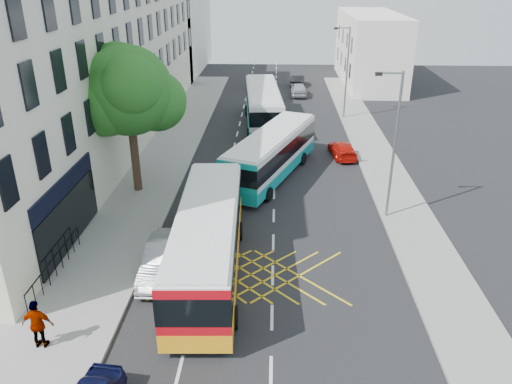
# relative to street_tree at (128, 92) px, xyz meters

# --- Properties ---
(ground) EXTENTS (120.00, 120.00, 0.00)m
(ground) POSITION_rel_street_tree_xyz_m (8.51, -14.97, -6.29)
(ground) COLOR black
(ground) RESTS_ON ground
(pavement_left) EXTENTS (5.00, 70.00, 0.15)m
(pavement_left) POSITION_rel_street_tree_xyz_m (0.01, 0.03, -6.22)
(pavement_left) COLOR gray
(pavement_left) RESTS_ON ground
(pavement_right) EXTENTS (3.00, 70.00, 0.15)m
(pavement_right) POSITION_rel_street_tree_xyz_m (16.01, 0.03, -6.22)
(pavement_right) COLOR gray
(pavement_right) RESTS_ON ground
(terrace_main) EXTENTS (8.30, 45.00, 13.50)m
(terrace_main) POSITION_rel_street_tree_xyz_m (-5.49, 9.52, 0.46)
(terrace_main) COLOR #ECE6C5
(terrace_main) RESTS_ON ground
(terrace_far) EXTENTS (8.00, 20.00, 10.00)m
(terrace_far) POSITION_rel_street_tree_xyz_m (-5.49, 40.03, -1.29)
(terrace_far) COLOR silver
(terrace_far) RESTS_ON ground
(building_right) EXTENTS (6.00, 18.00, 8.00)m
(building_right) POSITION_rel_street_tree_xyz_m (19.51, 33.03, -2.29)
(building_right) COLOR silver
(building_right) RESTS_ON ground
(street_tree) EXTENTS (6.30, 5.70, 8.80)m
(street_tree) POSITION_rel_street_tree_xyz_m (0.00, 0.00, 0.00)
(street_tree) COLOR #382619
(street_tree) RESTS_ON pavement_left
(lamp_near) EXTENTS (1.45, 0.15, 8.00)m
(lamp_near) POSITION_rel_street_tree_xyz_m (14.71, -2.97, -1.68)
(lamp_near) COLOR slate
(lamp_near) RESTS_ON pavement_right
(lamp_far) EXTENTS (1.45, 0.15, 8.00)m
(lamp_far) POSITION_rel_street_tree_xyz_m (14.71, 17.03, -1.68)
(lamp_far) COLOR slate
(lamp_far) RESTS_ON pavement_right
(railings) EXTENTS (0.08, 5.60, 1.14)m
(railings) POSITION_rel_street_tree_xyz_m (-1.19, -9.67, -5.57)
(railings) COLOR black
(railings) RESTS_ON pavement_left
(bus_near) EXTENTS (3.20, 11.57, 3.23)m
(bus_near) POSITION_rel_street_tree_xyz_m (5.59, -8.87, -4.59)
(bus_near) COLOR silver
(bus_near) RESTS_ON ground
(bus_mid) EXTENTS (6.21, 11.08, 3.06)m
(bus_mid) POSITION_rel_street_tree_xyz_m (8.29, 2.76, -4.68)
(bus_mid) COLOR silver
(bus_mid) RESTS_ON ground
(bus_far) EXTENTS (3.70, 12.09, 3.35)m
(bus_far) POSITION_rel_street_tree_xyz_m (7.41, 14.59, -4.53)
(bus_far) COLOR silver
(bus_far) RESTS_ON ground
(parked_car_silver) EXTENTS (1.65, 4.72, 1.56)m
(parked_car_silver) POSITION_rel_street_tree_xyz_m (3.61, -9.00, -5.51)
(parked_car_silver) COLOR #9B9DA3
(parked_car_silver) RESTS_ON ground
(red_hatchback) EXTENTS (2.02, 4.01, 1.12)m
(red_hatchback) POSITION_rel_street_tree_xyz_m (13.49, 6.85, -5.73)
(red_hatchback) COLOR red
(red_hatchback) RESTS_ON ground
(distant_car_grey) EXTENTS (2.24, 4.76, 1.31)m
(distant_car_grey) POSITION_rel_street_tree_xyz_m (6.81, 30.12, -5.64)
(distant_car_grey) COLOR #38393F
(distant_car_grey) RESTS_ON ground
(distant_car_silver) EXTENTS (1.69, 4.13, 1.40)m
(distant_car_silver) POSITION_rel_street_tree_xyz_m (11.01, 25.91, -5.59)
(distant_car_silver) COLOR #A0A1A7
(distant_car_silver) RESTS_ON ground
(distant_car_dark) EXTENTS (1.83, 4.02, 1.28)m
(distant_car_dark) POSITION_rel_street_tree_xyz_m (11.03, 30.98, -5.65)
(distant_car_dark) COLOR black
(distant_car_dark) RESTS_ON ground
(pedestrian_far) EXTENTS (1.16, 0.50, 1.98)m
(pedestrian_far) POSITION_rel_street_tree_xyz_m (0.11, -14.14, -5.15)
(pedestrian_far) COLOR gray
(pedestrian_far) RESTS_ON pavement_left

